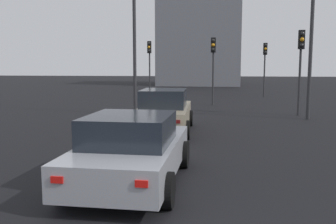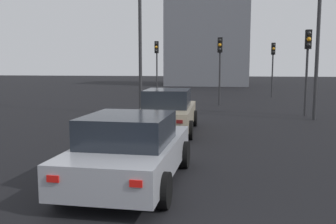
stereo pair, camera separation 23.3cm
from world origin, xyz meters
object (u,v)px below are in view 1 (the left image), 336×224
at_px(car_beige_right_lead, 164,112).
at_px(street_lamp_far, 134,24).
at_px(traffic_light_near_right, 213,57).
at_px(street_lamp_kerbside, 312,28).
at_px(traffic_light_far_left, 149,57).
at_px(car_silver_right_second, 132,150).
at_px(traffic_light_far_right, 301,55).
at_px(traffic_light_near_left, 265,58).

xyz_separation_m(car_beige_right_lead, street_lamp_far, (4.55, 2.07, 3.65)).
bearing_deg(traffic_light_near_right, street_lamp_far, -29.68).
relative_size(traffic_light_near_right, street_lamp_kerbside, 0.60).
relative_size(car_beige_right_lead, traffic_light_far_left, 1.07).
bearing_deg(car_silver_right_second, traffic_light_far_left, 10.49).
bearing_deg(street_lamp_kerbside, car_silver_right_second, 149.72).
height_order(traffic_light_near_right, street_lamp_kerbside, street_lamp_kerbside).
distance_m(car_silver_right_second, traffic_light_far_left, 21.22).
bearing_deg(car_beige_right_lead, traffic_light_near_right, -11.50).
xyz_separation_m(traffic_light_far_left, street_lamp_far, (-10.21, -1.07, 1.36)).
bearing_deg(traffic_light_far_left, street_lamp_kerbside, 45.67).
distance_m(car_silver_right_second, traffic_light_far_right, 12.90).
height_order(traffic_light_far_left, street_lamp_kerbside, street_lamp_kerbside).
bearing_deg(traffic_light_near_right, car_beige_right_lead, -3.07).
bearing_deg(street_lamp_kerbside, car_beige_right_lead, 123.72).
bearing_deg(traffic_light_far_left, car_beige_right_lead, 17.12).
height_order(traffic_light_near_right, street_lamp_far, street_lamp_far).
relative_size(traffic_light_far_left, street_lamp_far, 0.57).
bearing_deg(car_beige_right_lead, street_lamp_kerbside, -57.74).
xyz_separation_m(car_beige_right_lead, car_silver_right_second, (-6.07, -0.14, -0.05)).
height_order(car_silver_right_second, street_lamp_far, street_lamp_far).
distance_m(traffic_light_far_right, street_lamp_far, 8.13).
bearing_deg(traffic_light_near_left, traffic_light_far_right, -2.63).
bearing_deg(street_lamp_far, traffic_light_far_right, -84.97).
distance_m(traffic_light_near_right, traffic_light_far_right, 6.06).
bearing_deg(car_beige_right_lead, traffic_light_far_right, -49.76).
relative_size(car_beige_right_lead, car_silver_right_second, 1.06).
bearing_deg(street_lamp_far, traffic_light_near_left, -33.48).
xyz_separation_m(car_beige_right_lead, traffic_light_far_right, (5.25, -5.90, 2.19)).
bearing_deg(car_silver_right_second, street_lamp_far, 13.30).
height_order(traffic_light_far_left, traffic_light_far_right, traffic_light_far_left).
distance_m(car_beige_right_lead, car_silver_right_second, 6.07).
relative_size(car_beige_right_lead, traffic_light_far_right, 1.11).
height_order(traffic_light_near_right, traffic_light_far_left, traffic_light_far_left).
distance_m(traffic_light_near_left, traffic_light_near_right, 7.64).
bearing_deg(traffic_light_far_left, traffic_light_near_right, 48.41).
bearing_deg(traffic_light_near_left, traffic_light_far_left, -84.89).
xyz_separation_m(traffic_light_near_right, street_lamp_kerbside, (-5.59, -4.34, 1.13)).
bearing_deg(street_lamp_kerbside, street_lamp_far, 86.33).
height_order(traffic_light_near_left, street_lamp_far, street_lamp_far).
xyz_separation_m(traffic_light_near_left, street_lamp_far, (-11.62, 7.69, 1.43)).
height_order(car_beige_right_lead, street_lamp_kerbside, street_lamp_kerbside).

